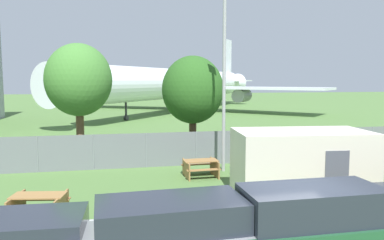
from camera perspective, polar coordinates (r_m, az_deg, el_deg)
perimeter_fence at (r=19.14m, az=0.65°, el=-4.34°), size 56.07×0.07×1.72m
airplane at (r=52.40m, az=-1.55°, el=5.53°), size 34.52×40.61×11.73m
portable_cabin at (r=14.55m, az=16.32°, el=-6.39°), size 5.11×3.08×2.47m
picnic_bench_near_cabin at (r=16.91m, az=1.31°, el=-7.09°), size 1.55×1.43×0.76m
picnic_bench_open_grass at (r=12.90m, az=-22.31°, el=-11.72°), size 1.82×1.65×0.76m
tree_near_hangar at (r=20.98m, az=-16.89°, el=5.79°), size 3.53×3.53×6.29m
tree_far_right at (r=20.92m, az=0.11°, el=4.56°), size 3.44×3.44×5.69m
car_grey_suv_mid_left at (r=8.56m, az=-3.23°, el=-17.17°), size 4.52×1.99×1.74m
car_dark_green_van_near_left at (r=9.40m, az=17.72°, el=-15.02°), size 4.49×1.71×1.87m
light_mast at (r=17.63m, az=4.93°, el=9.03°), size 0.44×0.44×8.69m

